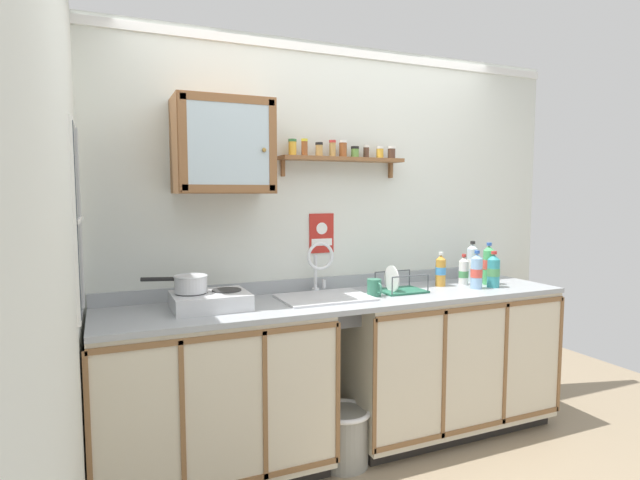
# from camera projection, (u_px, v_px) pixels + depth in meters

# --- Properties ---
(floor) EXTENTS (5.91, 5.91, 0.00)m
(floor) POSITION_uv_depth(u_px,v_px,m) (372.00, 475.00, 2.85)
(floor) COLOR gray
(floor) RESTS_ON ground
(back_wall) EXTENTS (3.51, 0.07, 2.52)m
(back_wall) POSITION_uv_depth(u_px,v_px,m) (326.00, 240.00, 3.31)
(back_wall) COLOR silver
(back_wall) RESTS_ON ground
(side_wall_left) EXTENTS (0.05, 3.41, 2.52)m
(side_wall_left) POSITION_uv_depth(u_px,v_px,m) (65.00, 279.00, 1.88)
(side_wall_left) COLOR silver
(side_wall_left) RESTS_ON ground
(lower_cabinet_run) EXTENTS (1.25, 0.61, 0.93)m
(lower_cabinet_run) POSITION_uv_depth(u_px,v_px,m) (213.00, 397.00, 2.77)
(lower_cabinet_run) COLOR black
(lower_cabinet_run) RESTS_ON ground
(lower_cabinet_run_right) EXTENTS (1.44, 0.61, 0.93)m
(lower_cabinet_run_right) POSITION_uv_depth(u_px,v_px,m) (445.00, 360.00, 3.38)
(lower_cabinet_run_right) COLOR black
(lower_cabinet_run_right) RESTS_ON ground
(countertop) EXTENTS (2.87, 0.63, 0.03)m
(countertop) POSITION_uv_depth(u_px,v_px,m) (348.00, 299.00, 3.05)
(countertop) COLOR #9EA3A8
(countertop) RESTS_ON lower_cabinet_run
(backsplash) EXTENTS (2.87, 0.02, 0.08)m
(backsplash) POSITION_uv_depth(u_px,v_px,m) (328.00, 283.00, 3.31)
(backsplash) COLOR #9EA3A8
(backsplash) RESTS_ON countertop
(sink) EXTENTS (0.53, 0.43, 0.47)m
(sink) POSITION_uv_depth(u_px,v_px,m) (324.00, 302.00, 3.03)
(sink) COLOR silver
(sink) RESTS_ON countertop
(hot_plate_stove) EXTENTS (0.40, 0.32, 0.09)m
(hot_plate_stove) POSITION_uv_depth(u_px,v_px,m) (210.00, 300.00, 2.74)
(hot_plate_stove) COLOR silver
(hot_plate_stove) RESTS_ON countertop
(saucepan) EXTENTS (0.34, 0.18, 0.09)m
(saucepan) POSITION_uv_depth(u_px,v_px,m) (190.00, 283.00, 2.71)
(saucepan) COLOR silver
(saucepan) RESTS_ON hot_plate_stove
(bottle_soda_green_0) EXTENTS (0.08, 0.08, 0.29)m
(bottle_soda_green_0) POSITION_uv_depth(u_px,v_px,m) (489.00, 265.00, 3.46)
(bottle_soda_green_0) COLOR #4CB266
(bottle_soda_green_0) RESTS_ON countertop
(bottle_opaque_white_1) EXTENTS (0.07, 0.07, 0.21)m
(bottle_opaque_white_1) POSITION_uv_depth(u_px,v_px,m) (464.00, 271.00, 3.45)
(bottle_opaque_white_1) COLOR white
(bottle_opaque_white_1) RESTS_ON countertop
(bottle_water_blue_2) EXTENTS (0.08, 0.08, 0.25)m
(bottle_water_blue_2) POSITION_uv_depth(u_px,v_px,m) (477.00, 271.00, 3.31)
(bottle_water_blue_2) COLOR #8CB7E0
(bottle_water_blue_2) RESTS_ON countertop
(bottle_detergent_teal_3) EXTENTS (0.08, 0.08, 0.24)m
(bottle_detergent_teal_3) POSITION_uv_depth(u_px,v_px,m) (493.00, 271.00, 3.35)
(bottle_detergent_teal_3) COLOR teal
(bottle_detergent_teal_3) RESTS_ON countertop
(bottle_juice_amber_4) EXTENTS (0.07, 0.07, 0.23)m
(bottle_juice_amber_4) POSITION_uv_depth(u_px,v_px,m) (441.00, 270.00, 3.40)
(bottle_juice_amber_4) COLOR gold
(bottle_juice_amber_4) RESTS_ON countertop
(bottle_water_clear_5) EXTENTS (0.08, 0.08, 0.29)m
(bottle_water_clear_5) POSITION_uv_depth(u_px,v_px,m) (472.00, 263.00, 3.56)
(bottle_water_clear_5) COLOR silver
(bottle_water_clear_5) RESTS_ON countertop
(dish_rack) EXTENTS (0.28, 0.23, 0.17)m
(dish_rack) POSITION_uv_depth(u_px,v_px,m) (399.00, 287.00, 3.21)
(dish_rack) COLOR #26664C
(dish_rack) RESTS_ON countertop
(mug) EXTENTS (0.09, 0.13, 0.10)m
(mug) POSITION_uv_depth(u_px,v_px,m) (374.00, 288.00, 3.07)
(mug) COLOR #337259
(mug) RESTS_ON countertop
(wall_cabinet) EXTENTS (0.53, 0.34, 0.52)m
(wall_cabinet) POSITION_uv_depth(u_px,v_px,m) (223.00, 146.00, 2.81)
(wall_cabinet) COLOR brown
(spice_shelf) EXTENTS (0.83, 0.14, 0.23)m
(spice_shelf) POSITION_uv_depth(u_px,v_px,m) (343.00, 156.00, 3.21)
(spice_shelf) COLOR brown
(warning_sign) EXTENTS (0.17, 0.01, 0.25)m
(warning_sign) POSITION_uv_depth(u_px,v_px,m) (322.00, 234.00, 3.27)
(warning_sign) COLOR #B2261E
(window) EXTENTS (0.03, 0.56, 0.88)m
(window) POSITION_uv_depth(u_px,v_px,m) (77.00, 219.00, 2.35)
(window) COLOR #262D38
(trash_bin) EXTENTS (0.32, 0.32, 0.34)m
(trash_bin) POSITION_uv_depth(u_px,v_px,m) (344.00, 435.00, 2.95)
(trash_bin) COLOR gray
(trash_bin) RESTS_ON ground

